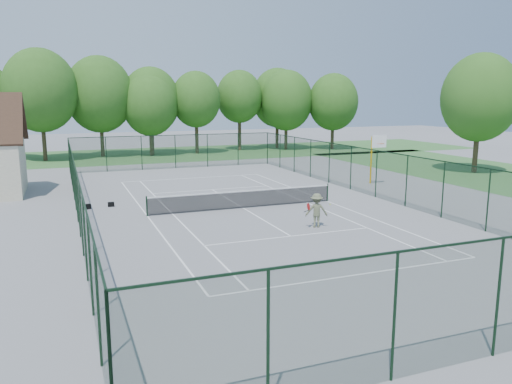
% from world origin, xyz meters
% --- Properties ---
extents(ground, '(140.00, 140.00, 0.00)m').
position_xyz_m(ground, '(0.00, 0.00, 0.00)').
color(ground, gray).
rests_on(ground, ground).
extents(grass_far, '(80.00, 16.00, 0.01)m').
position_xyz_m(grass_far, '(0.00, 30.00, 0.01)').
color(grass_far, '#407738').
rests_on(grass_far, ground).
extents(grass_side, '(14.00, 40.00, 0.01)m').
position_xyz_m(grass_side, '(24.00, 4.00, 0.01)').
color(grass_side, '#407738').
rests_on(grass_side, ground).
extents(court_lines, '(11.05, 23.85, 0.01)m').
position_xyz_m(court_lines, '(0.00, 0.00, 0.00)').
color(court_lines, white).
rests_on(court_lines, ground).
extents(tennis_net, '(11.08, 0.08, 1.10)m').
position_xyz_m(tennis_net, '(0.00, 0.00, 0.58)').
color(tennis_net, black).
rests_on(tennis_net, ground).
extents(fence_enclosure, '(18.05, 36.05, 3.02)m').
position_xyz_m(fence_enclosure, '(0.00, 0.00, 1.56)').
color(fence_enclosure, '#18331E').
rests_on(fence_enclosure, ground).
extents(tree_line_far, '(39.40, 6.40, 9.70)m').
position_xyz_m(tree_line_far, '(0.00, 30.00, 5.99)').
color(tree_line_far, '#473724').
rests_on(tree_line_far, ground).
extents(basketball_goal, '(1.20, 1.43, 3.65)m').
position_xyz_m(basketball_goal, '(11.75, 4.14, 2.57)').
color(basketball_goal, '#EBAC00').
rests_on(basketball_goal, ground).
extents(tree_side, '(6.30, 6.30, 9.98)m').
position_xyz_m(tree_side, '(23.23, 6.14, 6.29)').
color(tree_side, '#473724').
rests_on(tree_side, ground).
extents(sports_bag_a, '(0.41, 0.31, 0.29)m').
position_xyz_m(sports_bag_a, '(-8.40, 3.01, 0.15)').
color(sports_bag_a, black).
rests_on(sports_bag_a, ground).
extents(sports_bag_b, '(0.36, 0.23, 0.27)m').
position_xyz_m(sports_bag_b, '(-7.07, 3.22, 0.13)').
color(sports_bag_b, black).
rests_on(sports_bag_b, ground).
extents(tennis_player, '(1.89, 0.97, 1.68)m').
position_xyz_m(tennis_player, '(1.88, -5.34, 0.84)').
color(tennis_player, '#616648').
rests_on(tennis_player, ground).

